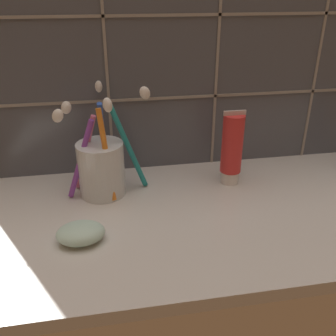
# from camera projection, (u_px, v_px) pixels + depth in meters

# --- Properties ---
(sink_counter) EXTENTS (0.80, 0.36, 0.02)m
(sink_counter) POSITION_uv_depth(u_px,v_px,m) (229.00, 214.00, 0.61)
(sink_counter) COLOR silver
(sink_counter) RESTS_ON ground
(tile_wall_backsplash) EXTENTS (0.90, 0.02, 0.42)m
(tile_wall_backsplash) POSITION_uv_depth(u_px,v_px,m) (205.00, 68.00, 0.69)
(tile_wall_backsplash) COLOR #4C515B
(tile_wall_backsplash) RESTS_ON ground
(toothbrush_cup) EXTENTS (0.16, 0.14, 0.18)m
(toothbrush_cup) POSITION_uv_depth(u_px,v_px,m) (101.00, 165.00, 0.63)
(toothbrush_cup) COLOR silver
(toothbrush_cup) RESTS_ON sink_counter
(toothpaste_tube) EXTENTS (0.04, 0.04, 0.14)m
(toothpaste_tube) POSITION_uv_depth(u_px,v_px,m) (232.00, 148.00, 0.66)
(toothpaste_tube) COLOR white
(toothpaste_tube) RESTS_ON sink_counter
(soap_bar) EXTENTS (0.07, 0.05, 0.03)m
(soap_bar) POSITION_uv_depth(u_px,v_px,m) (81.00, 233.00, 0.53)
(soap_bar) COLOR silver
(soap_bar) RESTS_ON sink_counter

